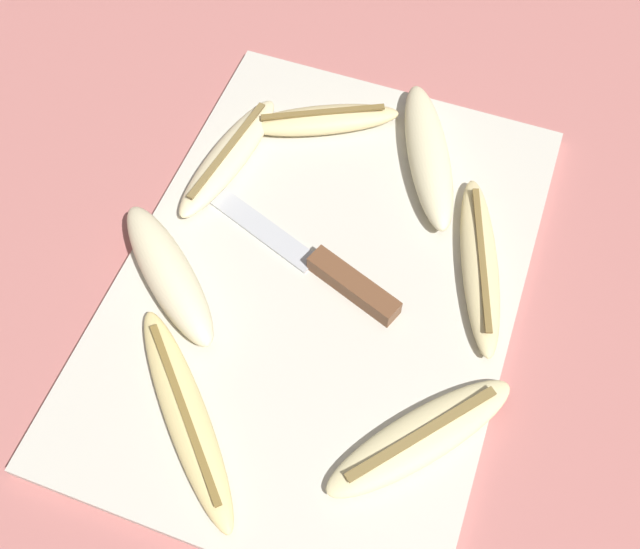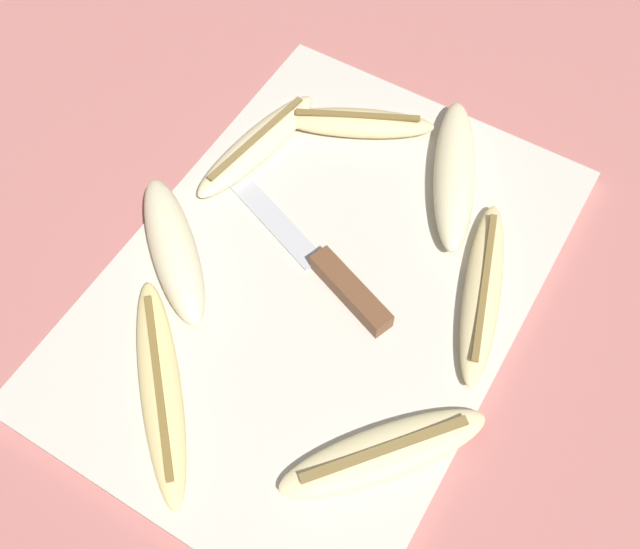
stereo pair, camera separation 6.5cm
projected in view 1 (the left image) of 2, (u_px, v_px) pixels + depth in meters
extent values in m
plane|color=#B76B66|center=(320.00, 287.00, 0.69)|extent=(4.00, 4.00, 0.00)
cube|color=beige|center=(320.00, 283.00, 0.68)|extent=(0.50, 0.35, 0.01)
cube|color=brown|center=(352.00, 290.00, 0.66)|extent=(0.05, 0.09, 0.02)
cube|color=#B7BABF|center=(262.00, 228.00, 0.70)|extent=(0.06, 0.13, 0.00)
ellipsoid|color=#EDD689|center=(186.00, 415.00, 0.60)|extent=(0.17, 0.17, 0.02)
cube|color=olive|center=(184.00, 410.00, 0.59)|extent=(0.12, 0.12, 0.00)
ellipsoid|color=beige|center=(428.00, 154.00, 0.73)|extent=(0.18, 0.11, 0.03)
ellipsoid|color=beige|center=(168.00, 273.00, 0.66)|extent=(0.14, 0.15, 0.03)
ellipsoid|color=beige|center=(229.00, 157.00, 0.74)|extent=(0.17, 0.06, 0.02)
cube|color=olive|center=(227.00, 149.00, 0.73)|extent=(0.13, 0.03, 0.00)
ellipsoid|color=beige|center=(480.00, 264.00, 0.67)|extent=(0.19, 0.09, 0.02)
cube|color=olive|center=(482.00, 257.00, 0.66)|extent=(0.14, 0.05, 0.00)
ellipsoid|color=beige|center=(421.00, 437.00, 0.59)|extent=(0.16, 0.14, 0.02)
cube|color=olive|center=(422.00, 433.00, 0.59)|extent=(0.11, 0.09, 0.00)
ellipsoid|color=beige|center=(323.00, 120.00, 0.76)|extent=(0.10, 0.15, 0.02)
cube|color=brown|center=(323.00, 112.00, 0.75)|extent=(0.06, 0.11, 0.00)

